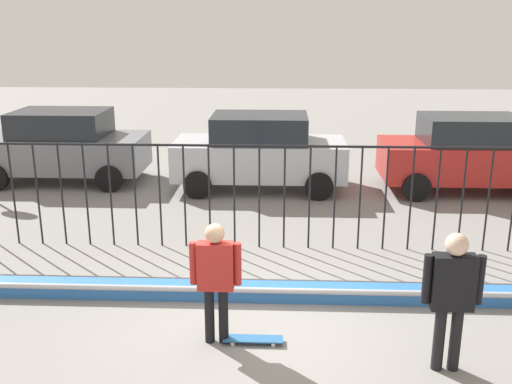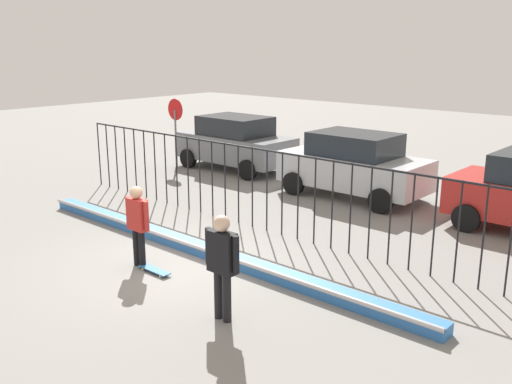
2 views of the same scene
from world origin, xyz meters
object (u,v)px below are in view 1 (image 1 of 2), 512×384
object	(u,v)px
parked_car_gray	(63,146)
skateboarder	(216,273)
parked_car_red	(469,153)
skateboard	(253,339)
camera_operator	(452,290)
parked_car_silver	(260,151)

from	to	relation	value
parked_car_gray	skateboarder	bearing A→B (deg)	-54.50
parked_car_red	skateboard	bearing A→B (deg)	-119.99
skateboarder	camera_operator	distance (m)	2.94
parked_car_gray	parked_car_red	distance (m)	10.46
parked_car_silver	skateboarder	bearing A→B (deg)	-90.41
parked_car_gray	parked_car_red	size ratio (longest dim) A/B	1.00
parked_car_gray	parked_car_silver	size ratio (longest dim) A/B	1.00
parked_car_gray	skateboard	bearing A→B (deg)	-52.10
skateboard	parked_car_red	world-z (taller)	parked_car_red
skateboarder	parked_car_silver	xyz separation A→B (m)	(0.29, 7.51, -0.03)
skateboarder	parked_car_red	distance (m)	9.33
camera_operator	parked_car_silver	distance (m)	8.44
skateboarder	parked_car_red	world-z (taller)	parked_car_red
skateboard	camera_operator	distance (m)	2.65
parked_car_red	parked_car_gray	bearing A→B (deg)	-178.79
skateboarder	parked_car_gray	bearing A→B (deg)	119.63
skateboarder	parked_car_red	size ratio (longest dim) A/B	0.39
parked_car_silver	parked_car_red	distance (m)	5.23
camera_operator	skateboarder	bearing A→B (deg)	43.15
skateboard	parked_car_silver	size ratio (longest dim) A/B	0.19
parked_car_silver	parked_car_red	bearing A→B (deg)	1.87
parked_car_red	skateboarder	bearing A→B (deg)	-122.55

